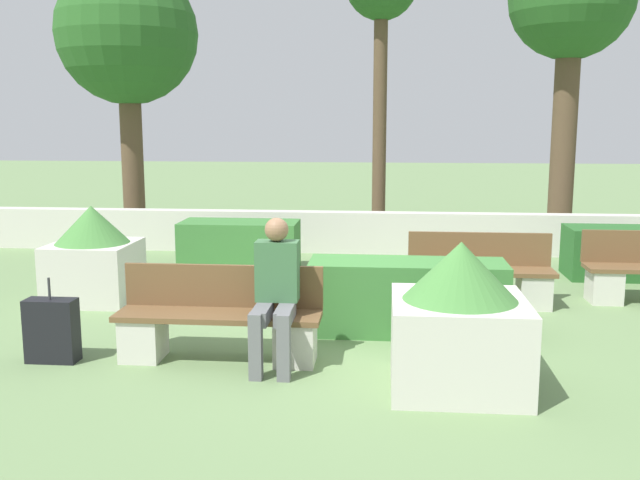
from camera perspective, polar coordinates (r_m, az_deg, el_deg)
The scene contains 13 objects.
ground_plane at distance 7.40m, azimuth 2.32°, elevation -7.58°, with size 60.00×60.00×0.00m, color #6B8956.
perimeter_wall at distance 11.82m, azimuth 3.49°, elevation 0.61°, with size 13.33×0.30×0.68m.
bench_front at distance 6.64m, azimuth -8.05°, elevation -6.73°, with size 1.87×0.48×0.85m.
bench_left_side at distance 8.66m, azimuth 12.70°, elevation -3.07°, with size 1.70×0.48×0.85m.
person_seated_man at distance 6.30m, azimuth -3.59°, elevation -3.73°, with size 0.38×0.63×1.33m.
hedge_block_near_left at distance 7.43m, azimuth 6.97°, elevation -4.55°, with size 2.02×0.67×0.75m.
hedge_block_near_right at distance 10.78m, azimuth 23.00°, elevation -0.95°, with size 1.51×0.77×0.71m.
hedge_block_mid_left at distance 10.50m, azimuth -6.43°, elevation -0.46°, with size 1.70×0.77×0.72m.
planter_corner_left at distance 5.96m, azimuth 11.06°, elevation -6.34°, with size 1.09×1.09×1.22m.
planter_corner_right at distance 9.06m, azimuth -17.68°, elevation -1.20°, with size 0.98×0.98×1.17m.
suitcase at distance 6.97m, azimuth -20.66°, elevation -6.78°, with size 0.46×0.21×0.78m.
tree_leftmost at distance 13.87m, azimuth -15.17°, elevation 15.41°, with size 2.55×2.55×5.00m.
tree_center_right at distance 13.75m, azimuth 19.46°, elevation 17.28°, with size 2.17×2.17×5.39m.
Camera 1 is at (0.35, -7.06, 2.18)m, focal length 40.00 mm.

